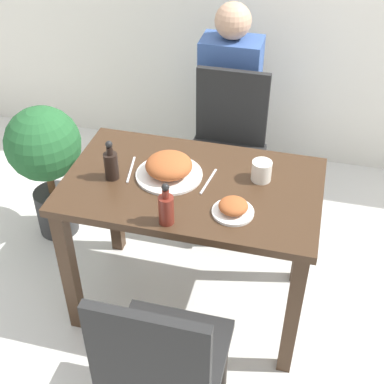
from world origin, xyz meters
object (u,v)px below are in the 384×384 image
(food_plate, at_px, (169,167))
(potted_plant_left, at_px, (46,157))
(person_figure, at_px, (229,102))
(side_plate, at_px, (233,208))
(condiment_bottle, at_px, (166,208))
(sauce_bottle, at_px, (111,164))
(chair_far, at_px, (227,144))
(chair_near, at_px, (161,363))
(drink_cup, at_px, (262,171))

(food_plate, height_order, potted_plant_left, food_plate)
(person_figure, bearing_deg, potted_plant_left, -140.61)
(side_plate, relative_size, condiment_bottle, 0.91)
(side_plate, xyz_separation_m, sauce_bottle, (-0.55, 0.11, 0.04))
(sauce_bottle, relative_size, condiment_bottle, 1.00)
(food_plate, bearing_deg, person_figure, 85.84)
(side_plate, bearing_deg, chair_far, 102.27)
(chair_near, distance_m, chair_far, 1.43)
(sauce_bottle, bearing_deg, drink_cup, 13.15)
(chair_near, height_order, person_figure, person_figure)
(food_plate, xyz_separation_m, person_figure, (0.07, 1.00, -0.21))
(sauce_bottle, distance_m, condiment_bottle, 0.38)
(chair_near, distance_m, potted_plant_left, 1.42)
(condiment_bottle, xyz_separation_m, person_figure, (-0.00, 1.30, -0.23))
(food_plate, relative_size, potted_plant_left, 0.36)
(chair_near, xyz_separation_m, chair_far, (-0.05, 1.43, 0.00))
(condiment_bottle, bearing_deg, food_plate, 104.38)
(sauce_bottle, height_order, potted_plant_left, sauce_bottle)
(chair_far, distance_m, sauce_bottle, 0.90)
(drink_cup, bearing_deg, food_plate, -169.47)
(chair_near, height_order, side_plate, chair_near)
(drink_cup, bearing_deg, person_figure, 108.61)
(potted_plant_left, bearing_deg, side_plate, -23.89)
(chair_near, bearing_deg, condiment_bottle, -77.07)
(condiment_bottle, bearing_deg, drink_cup, 49.56)
(food_plate, bearing_deg, potted_plant_left, 158.58)
(drink_cup, xyz_separation_m, potted_plant_left, (-1.16, 0.23, -0.27))
(potted_plant_left, relative_size, person_figure, 0.68)
(chair_near, height_order, drink_cup, chair_near)
(chair_far, bearing_deg, sauce_bottle, -115.12)
(chair_near, relative_size, drink_cup, 9.93)
(drink_cup, bearing_deg, condiment_bottle, -130.44)
(side_plate, relative_size, potted_plant_left, 0.21)
(side_plate, xyz_separation_m, potted_plant_left, (-1.09, 0.48, -0.26))
(chair_far, relative_size, sauce_bottle, 4.79)
(chair_far, xyz_separation_m, food_plate, (-0.12, -0.69, 0.29))
(food_plate, xyz_separation_m, side_plate, (0.31, -0.18, -0.02))
(food_plate, height_order, condiment_bottle, condiment_bottle)
(person_figure, bearing_deg, food_plate, -94.16)
(person_figure, bearing_deg, drink_cup, -71.39)
(chair_far, distance_m, food_plate, 0.76)
(potted_plant_left, bearing_deg, drink_cup, -11.33)
(drink_cup, relative_size, person_figure, 0.08)
(drink_cup, relative_size, sauce_bottle, 0.48)
(potted_plant_left, bearing_deg, chair_near, -47.65)
(chair_far, distance_m, drink_cup, 0.73)
(side_plate, bearing_deg, condiment_bottle, -154.12)
(sauce_bottle, distance_m, person_figure, 1.14)
(sauce_bottle, bearing_deg, chair_near, -58.54)
(drink_cup, height_order, potted_plant_left, drink_cup)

